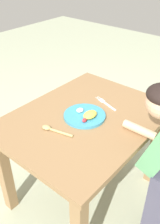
{
  "coord_description": "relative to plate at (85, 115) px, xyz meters",
  "views": [
    {
      "loc": [
        -1.0,
        -0.81,
        1.57
      ],
      "look_at": [
        -0.01,
        0.04,
        0.71
      ],
      "focal_mm": 40.86,
      "sensor_mm": 36.0,
      "label": 1
    }
  ],
  "objects": [
    {
      "name": "plate",
      "position": [
        0.0,
        0.0,
        0.0
      ],
      "size": [
        0.26,
        0.26,
        0.05
      ],
      "color": "teal",
      "rests_on": "dining_table"
    },
    {
      "name": "spoon",
      "position": [
        -0.22,
        0.05,
        -0.01
      ],
      "size": [
        0.07,
        0.2,
        0.02
      ],
      "rotation": [
        0.0,
        0.0,
        1.81
      ],
      "color": "tan",
      "rests_on": "dining_table"
    },
    {
      "name": "dining_table",
      "position": [
        0.01,
        0.0,
        -0.13
      ],
      "size": [
        1.01,
        0.78,
        0.69
      ],
      "color": "olive",
      "rests_on": "ground_plane"
    },
    {
      "name": "fork",
      "position": [
        0.21,
        -0.01,
        -0.01
      ],
      "size": [
        0.08,
        0.2,
        0.01
      ],
      "rotation": [
        0.0,
        0.0,
        1.26
      ],
      "color": "silver",
      "rests_on": "dining_table"
    },
    {
      "name": "ground_plane",
      "position": [
        0.01,
        0.0,
        -0.7
      ],
      "size": [
        8.0,
        8.0,
        0.0
      ],
      "primitive_type": "plane",
      "color": "#A9B193"
    }
  ]
}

